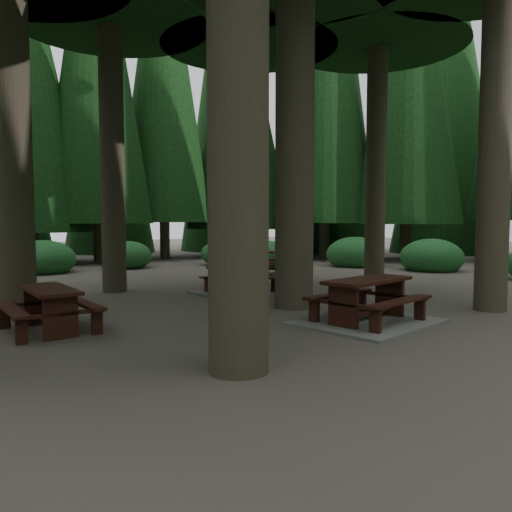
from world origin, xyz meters
TOP-DOWN VIEW (x-y plane):
  - ground at (0.00, 0.00)m, footprint 80.00×80.00m
  - picnic_table_a at (0.81, -1.91)m, footprint 2.77×2.41m
  - picnic_table_b at (-4.16, 0.81)m, footprint 1.42×1.76m
  - picnic_table_c at (1.05, 2.67)m, footprint 2.23×1.86m
  - picnic_table_d at (4.54, 6.05)m, footprint 2.43×2.33m
  - shrub_ring at (0.70, 0.75)m, footprint 23.86×24.64m

SIDE VIEW (x-z plane):
  - ground at x=0.00m, z-range 0.00..0.00m
  - picnic_table_c at x=1.05m, z-range -0.12..0.61m
  - picnic_table_a at x=0.81m, z-range -0.13..0.71m
  - shrub_ring at x=0.70m, z-range -0.35..1.15m
  - picnic_table_b at x=-4.16m, z-range 0.12..0.88m
  - picnic_table_d at x=4.54m, z-range 0.13..0.96m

